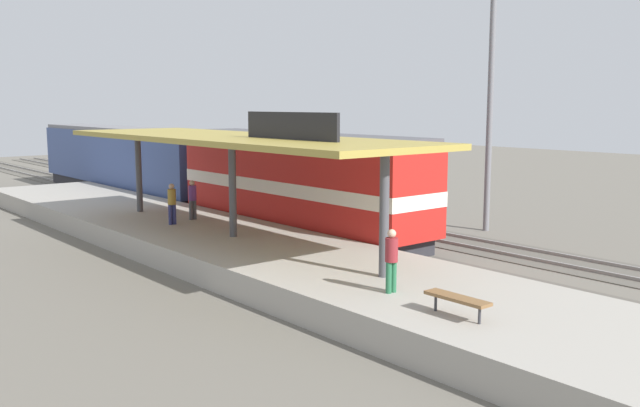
# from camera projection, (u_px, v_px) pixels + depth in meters

# --- Properties ---
(ground_plane) EXTENTS (120.00, 120.00, 0.00)m
(ground_plane) POSITION_uv_depth(u_px,v_px,m) (361.00, 238.00, 30.41)
(ground_plane) COLOR #666056
(track_near) EXTENTS (3.20, 110.00, 0.16)m
(track_near) POSITION_uv_depth(u_px,v_px,m) (326.00, 243.00, 29.14)
(track_near) COLOR #565249
(track_near) RESTS_ON ground
(track_far) EXTENTS (3.20, 110.00, 0.16)m
(track_far) POSITION_uv_depth(u_px,v_px,m) (402.00, 231.00, 32.05)
(track_far) COLOR #565249
(track_far) RESTS_ON ground
(platform) EXTENTS (6.00, 44.00, 0.90)m
(platform) POSITION_uv_depth(u_px,v_px,m) (234.00, 248.00, 26.16)
(platform) COLOR #9E998E
(platform) RESTS_ON ground
(station_canopy) EXTENTS (5.20, 18.00, 4.70)m
(station_canopy) POSITION_uv_depth(u_px,v_px,m) (233.00, 140.00, 25.51)
(station_canopy) COLOR #47474C
(station_canopy) RESTS_ON platform
(platform_bench) EXTENTS (0.44, 1.70, 0.50)m
(platform_bench) POSITION_uv_depth(u_px,v_px,m) (457.00, 299.00, 16.15)
(platform_bench) COLOR #333338
(platform_bench) RESTS_ON platform
(locomotive) EXTENTS (2.93, 14.43, 4.44)m
(locomotive) POSITION_uv_depth(u_px,v_px,m) (298.00, 183.00, 30.28)
(locomotive) COLOR #28282D
(locomotive) RESTS_ON track_near
(passenger_carriage_single) EXTENTS (2.90, 20.00, 4.24)m
(passenger_carriage_single) POSITION_uv_depth(u_px,v_px,m) (124.00, 160.00, 43.99)
(passenger_carriage_single) COLOR #28282D
(passenger_carriage_single) RESTS_ON track_near
(light_mast) EXTENTS (1.10, 1.10, 11.70)m
(light_mast) POSITION_uv_depth(u_px,v_px,m) (492.00, 47.00, 31.09)
(light_mast) COLOR slate
(light_mast) RESTS_ON ground
(person_waiting) EXTENTS (0.34, 0.34, 1.71)m
(person_waiting) POSITION_uv_depth(u_px,v_px,m) (172.00, 202.00, 28.56)
(person_waiting) COLOR navy
(person_waiting) RESTS_ON platform
(person_walking) EXTENTS (0.34, 0.34, 1.71)m
(person_walking) POSITION_uv_depth(u_px,v_px,m) (391.00, 257.00, 18.19)
(person_walking) COLOR #23603D
(person_walking) RESTS_ON platform
(person_boarding) EXTENTS (0.34, 0.34, 1.71)m
(person_boarding) POSITION_uv_depth(u_px,v_px,m) (193.00, 198.00, 29.78)
(person_boarding) COLOR #4C4C51
(person_boarding) RESTS_ON platform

